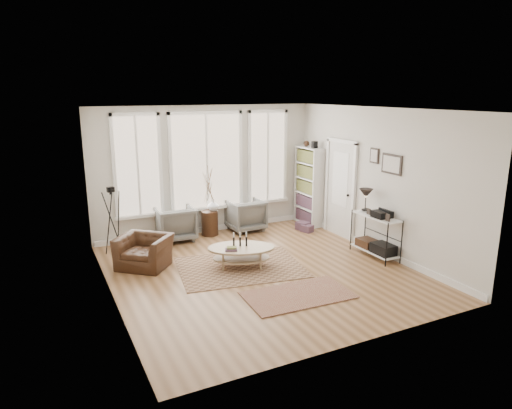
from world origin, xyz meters
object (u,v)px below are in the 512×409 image
side_table (209,203)px  coffee_table (241,251)px  armchair_left (175,223)px  low_shelf (375,232)px  bookcase (309,186)px  armchair_right (245,215)px  accent_chair (144,252)px

side_table → coffee_table: bearing=-94.7°
armchair_left → low_shelf: bearing=141.0°
bookcase → armchair_right: bookcase is taller
coffee_table → side_table: (0.17, 2.10, 0.45)m
low_shelf → coffee_table: low_shelf is taller
coffee_table → accent_chair: (-1.61, 0.81, -0.01)m
low_shelf → armchair_left: bearing=139.9°
armchair_right → side_table: (-0.88, 0.01, 0.39)m
low_shelf → armchair_right: 3.15m
coffee_table → armchair_right: armchair_right is taller
low_shelf → bookcase: bearing=88.7°
bookcase → armchair_right: 1.73m
accent_chair → armchair_right: bearing=65.9°
armchair_left → side_table: bearing=-178.9°
coffee_table → armchair_left: (-0.64, 2.10, 0.07)m
bookcase → side_table: size_ratio=1.31×
armchair_left → side_table: size_ratio=0.53×
armchair_left → armchair_right: size_ratio=1.02×
bookcase → armchair_right: size_ratio=2.55×
bookcase → armchair_left: 3.37m
bookcase → coffee_table: (-2.67, -1.87, -0.65)m
low_shelf → side_table: size_ratio=0.83×
bookcase → low_shelf: bearing=-91.3°
coffee_table → side_table: size_ratio=0.91×
accent_chair → armchair_left: bearing=93.4°
armchair_right → side_table: size_ratio=0.51×
armchair_right → coffee_table: bearing=60.7°
armchair_left → armchair_right: armchair_left is taller
bookcase → armchair_left: bookcase is taller
bookcase → armchair_left: size_ratio=2.49×
bookcase → side_table: 2.51m
accent_chair → bookcase: bearing=54.3°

